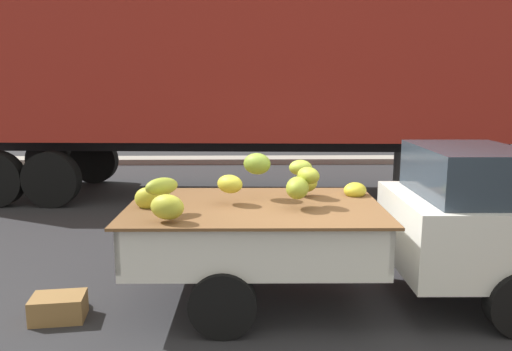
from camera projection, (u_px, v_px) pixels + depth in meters
The scene contains 6 objects.
ground at pixel (326, 310), 5.30m from camera, with size 220.00×220.00×0.00m, color #28282B.
curb_strip at pixel (275, 160), 15.06m from camera, with size 80.00×0.80×0.16m, color gray.
pickup_truck at pixel (427, 223), 5.38m from camera, with size 4.74×1.80×1.70m.
semi_trailer at pixel (238, 74), 10.35m from camera, with size 12.10×3.10×3.95m.
fallen_banana_bunch_near_tailgate at pixel (72, 300), 5.31m from camera, with size 0.35×0.24×0.21m, color gold.
produce_crate at pixel (59, 308), 5.07m from camera, with size 0.52×0.36×0.25m, color olive.
Camera 1 is at (-0.83, -4.93, 2.36)m, focal length 35.22 mm.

